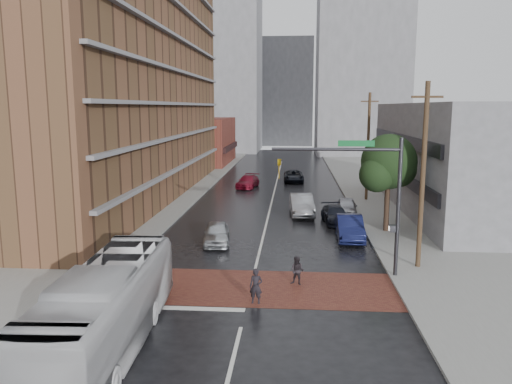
# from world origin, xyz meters

# --- Properties ---
(ground) EXTENTS (160.00, 160.00, 0.00)m
(ground) POSITION_xyz_m (0.00, 0.00, 0.00)
(ground) COLOR black
(ground) RESTS_ON ground
(crosswalk) EXTENTS (14.00, 5.00, 0.02)m
(crosswalk) POSITION_xyz_m (0.00, 0.50, 0.01)
(crosswalk) COLOR brown
(crosswalk) RESTS_ON ground
(sidewalk_west) EXTENTS (9.00, 90.00, 0.15)m
(sidewalk_west) POSITION_xyz_m (-11.50, 25.00, 0.07)
(sidewalk_west) COLOR gray
(sidewalk_west) RESTS_ON ground
(sidewalk_east) EXTENTS (9.00, 90.00, 0.15)m
(sidewalk_east) POSITION_xyz_m (11.50, 25.00, 0.07)
(sidewalk_east) COLOR gray
(sidewalk_east) RESTS_ON ground
(apartment_block) EXTENTS (10.00, 44.00, 28.00)m
(apartment_block) POSITION_xyz_m (-14.00, 24.00, 14.00)
(apartment_block) COLOR brown
(apartment_block) RESTS_ON ground
(storefront_west) EXTENTS (8.00, 16.00, 7.00)m
(storefront_west) POSITION_xyz_m (-12.00, 54.00, 3.50)
(storefront_west) COLOR maroon
(storefront_west) RESTS_ON ground
(building_east) EXTENTS (11.00, 26.00, 9.00)m
(building_east) POSITION_xyz_m (16.50, 20.00, 4.50)
(building_east) COLOR gray
(building_east) RESTS_ON ground
(distant_tower_west) EXTENTS (18.00, 16.00, 32.00)m
(distant_tower_west) POSITION_xyz_m (-14.00, 78.00, 16.00)
(distant_tower_west) COLOR gray
(distant_tower_west) RESTS_ON ground
(distant_tower_east) EXTENTS (16.00, 14.00, 36.00)m
(distant_tower_east) POSITION_xyz_m (14.00, 72.00, 18.00)
(distant_tower_east) COLOR gray
(distant_tower_east) RESTS_ON ground
(distant_tower_center) EXTENTS (12.00, 10.00, 24.00)m
(distant_tower_center) POSITION_xyz_m (0.00, 95.00, 12.00)
(distant_tower_center) COLOR gray
(distant_tower_center) RESTS_ON ground
(street_tree) EXTENTS (4.20, 4.10, 6.90)m
(street_tree) POSITION_xyz_m (8.52, 12.03, 4.73)
(street_tree) COLOR #332319
(street_tree) RESTS_ON ground
(signal_mast) EXTENTS (6.50, 0.30, 7.20)m
(signal_mast) POSITION_xyz_m (5.85, 2.50, 4.73)
(signal_mast) COLOR #2D2D33
(signal_mast) RESTS_ON ground
(utility_pole_near) EXTENTS (1.60, 0.26, 10.00)m
(utility_pole_near) POSITION_xyz_m (8.80, 4.00, 5.14)
(utility_pole_near) COLOR #473321
(utility_pole_near) RESTS_ON ground
(utility_pole_far) EXTENTS (1.60, 0.26, 10.00)m
(utility_pole_far) POSITION_xyz_m (8.80, 24.00, 5.14)
(utility_pole_far) COLOR #473321
(utility_pole_far) RESTS_ON ground
(transit_bus) EXTENTS (3.12, 11.27, 3.11)m
(transit_bus) POSITION_xyz_m (-4.63, -6.20, 1.55)
(transit_bus) COLOR silver
(transit_bus) RESTS_ON ground
(pedestrian_a) EXTENTS (0.63, 0.45, 1.61)m
(pedestrian_a) POSITION_xyz_m (0.41, -1.50, 0.80)
(pedestrian_a) COLOR black
(pedestrian_a) RESTS_ON ground
(pedestrian_b) EXTENTS (0.84, 0.74, 1.43)m
(pedestrian_b) POSITION_xyz_m (2.26, 1.05, 0.72)
(pedestrian_b) COLOR black
(pedestrian_b) RESTS_ON ground
(car_travel_a) EXTENTS (2.13, 4.26, 1.39)m
(car_travel_a) POSITION_xyz_m (-2.87, 8.20, 0.70)
(car_travel_a) COLOR #B5B9BD
(car_travel_a) RESTS_ON ground
(car_travel_b) EXTENTS (2.17, 5.26, 1.69)m
(car_travel_b) POSITION_xyz_m (2.68, 17.35, 0.85)
(car_travel_b) COLOR #95979C
(car_travel_b) RESTS_ON ground
(car_travel_c) EXTENTS (2.54, 4.83, 1.34)m
(car_travel_c) POSITION_xyz_m (-2.99, 30.97, 0.67)
(car_travel_c) COLOR maroon
(car_travel_c) RESTS_ON ground
(suv_travel) EXTENTS (2.42, 4.95, 1.35)m
(suv_travel) POSITION_xyz_m (1.99, 35.64, 0.68)
(suv_travel) COLOR black
(suv_travel) RESTS_ON ground
(car_parked_near) EXTENTS (1.74, 4.81, 1.58)m
(car_parked_near) POSITION_xyz_m (5.76, 10.00, 0.79)
(car_parked_near) COLOR #121742
(car_parked_near) RESTS_ON ground
(car_parked_mid) EXTENTS (2.19, 4.48, 1.25)m
(car_parked_mid) POSITION_xyz_m (5.20, 14.77, 0.63)
(car_parked_mid) COLOR black
(car_parked_mid) RESTS_ON ground
(car_parked_far) EXTENTS (2.00, 4.26, 1.41)m
(car_parked_far) POSITION_xyz_m (6.30, 17.43, 0.71)
(car_parked_far) COLOR #9E9FA6
(car_parked_far) RESTS_ON ground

